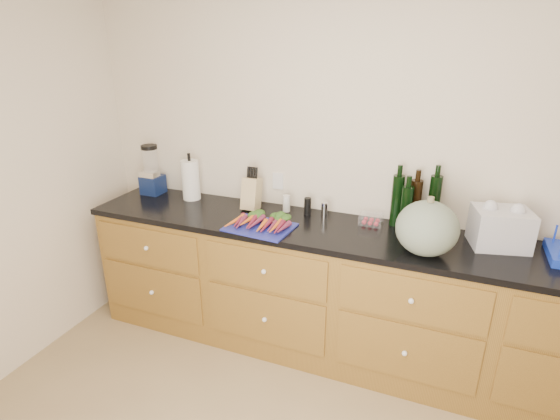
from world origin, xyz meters
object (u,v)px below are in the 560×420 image
at_px(cutting_board, 260,227).
at_px(tomato_box, 371,219).
at_px(paper_towel, 191,180).
at_px(knife_block, 251,194).
at_px(blender_appliance, 152,173).
at_px(carrots, 262,221).
at_px(squash, 427,228).

relative_size(cutting_board, tomato_box, 2.80).
distance_m(paper_towel, knife_block, 0.52).
height_order(blender_appliance, tomato_box, blender_appliance).
height_order(blender_appliance, knife_block, blender_appliance).
xyz_separation_m(carrots, tomato_box, (0.66, 0.29, 0.00)).
xyz_separation_m(blender_appliance, paper_towel, (0.36, 0.00, -0.02)).
distance_m(carrots, knife_block, 0.34).
height_order(paper_towel, tomato_box, paper_towel).
bearing_deg(blender_appliance, knife_block, -1.18).
bearing_deg(blender_appliance, paper_towel, 0.34).
distance_m(carrots, squash, 1.03).
height_order(carrots, blender_appliance, blender_appliance).
xyz_separation_m(blender_appliance, tomato_box, (1.73, 0.01, -0.14)).
height_order(carrots, squash, squash).
xyz_separation_m(cutting_board, carrots, (-0.00, 0.04, 0.03)).
xyz_separation_m(carrots, squash, (1.02, -0.02, 0.12)).
xyz_separation_m(blender_appliance, knife_block, (0.87, -0.02, -0.06)).
bearing_deg(blender_appliance, tomato_box, 0.40).
bearing_deg(cutting_board, tomato_box, 26.62).
height_order(cutting_board, tomato_box, tomato_box).
height_order(blender_appliance, paper_towel, blender_appliance).
bearing_deg(cutting_board, carrots, 90.00).
relative_size(blender_appliance, knife_block, 1.71).
distance_m(squash, tomato_box, 0.50).
bearing_deg(paper_towel, blender_appliance, -179.66).
relative_size(carrots, paper_towel, 1.30).
relative_size(carrots, squash, 1.12).
distance_m(knife_block, tomato_box, 0.86).
bearing_deg(tomato_box, carrots, -156.06).
distance_m(cutting_board, knife_block, 0.38).
bearing_deg(squash, tomato_box, 139.09).
bearing_deg(cutting_board, squash, 0.84).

